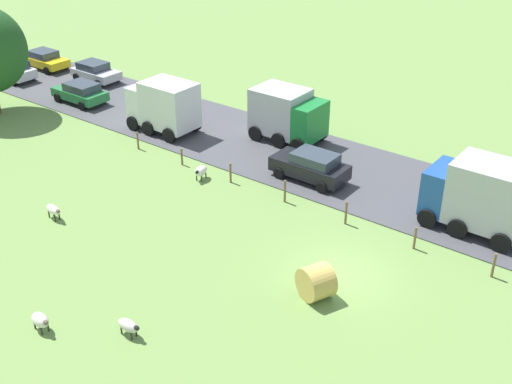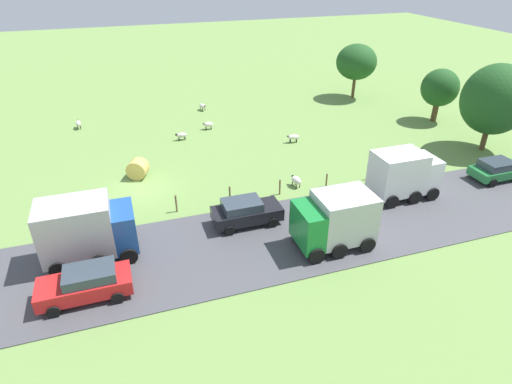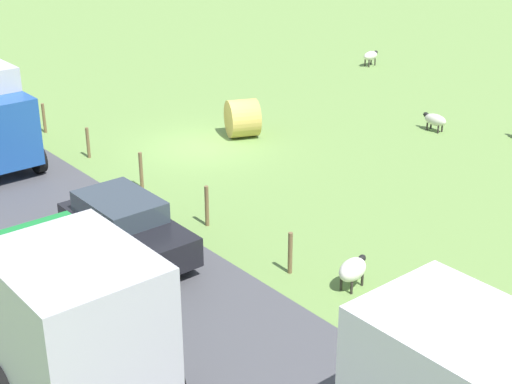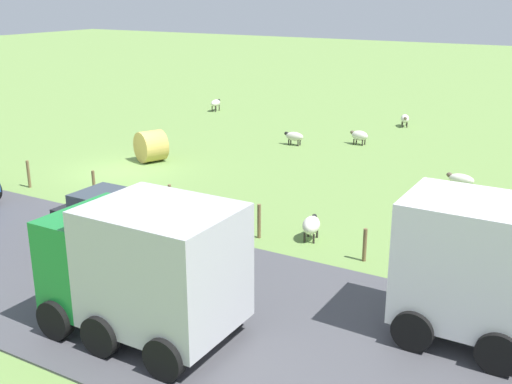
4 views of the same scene
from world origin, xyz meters
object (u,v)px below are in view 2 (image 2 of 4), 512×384
Objects in this scene: hay_bale_0 at (138,169)px; car_3 at (86,283)px; car_1 at (246,212)px; sheep_4 at (181,135)px; tree_1 at (356,62)px; car_0 at (498,169)px; truck_2 at (335,219)px; sheep_0 at (78,123)px; tree_0 at (440,88)px; tree_2 at (495,100)px; sheep_3 at (203,106)px; truck_0 at (404,173)px; sheep_5 at (296,180)px; truck_1 at (86,229)px; sheep_2 at (208,125)px; sheep_1 at (293,137)px.

hay_bale_0 is 0.33× the size of car_3.
sheep_4 is at bearing -174.33° from car_1.
tree_1 reaches higher than car_0.
truck_2 is 13.73m from car_3.
hay_bale_0 reaches higher than sheep_0.
tree_2 is (7.43, -0.76, 1.10)m from tree_0.
tree_1 is (-12.95, 25.90, 3.39)m from hay_bale_0.
tree_0 is (-3.32, 29.77, 2.66)m from hay_bale_0.
sheep_4 is (7.57, -3.61, -0.02)m from sheep_3.
tree_0 is 1.26× the size of car_0.
tree_1 is at bearing 148.24° from truck_2.
truck_0 is at bearing -45.67° from tree_0.
car_1 reaches higher than car_3.
tree_1 reaches higher than sheep_0.
tree_1 is 30.01m from truck_2.
sheep_5 is 20.87m from tree_0.
truck_1 is 1.11× the size of car_3.
truck_1 reaches higher than sheep_2.
truck_1 is 1.12× the size of truck_2.
sheep_4 is 26.31m from car_0.
sheep_5 is (11.53, 6.50, 0.05)m from sheep_4.
sheep_5 reaches higher than sheep_1.
car_0 is at bearing 45.91° from sheep_1.
tree_0 reaches higher than truck_0.
car_1 reaches higher than sheep_5.
sheep_0 is 13.28m from hay_bale_0.
hay_bale_0 is 29.16m from tree_1.
sheep_5 is at bearing -120.17° from truck_0.
sheep_1 is (9.84, 18.57, -0.02)m from sheep_0.
truck_0 is at bearing -21.49° from tree_1.
sheep_4 is 27.04m from tree_2.
truck_1 is (23.20, -11.43, 1.46)m from sheep_3.
sheep_3 is at bearing 156.44° from car_3.
tree_2 is at bearing 104.60° from car_3.
sheep_2 is at bearing -172.34° from truck_2.
sheep_0 is 0.22× the size of tree_0.
car_0 reaches higher than sheep_4.
sheep_4 is at bearing -96.90° from tree_0.
sheep_0 is 12.71m from sheep_2.
hay_bale_0 is at bearing -98.06° from tree_2.
sheep_1 is 16.22m from tree_1.
sheep_4 is at bearing -150.60° from sheep_5.
tree_1 is 1.47× the size of car_0.
truck_0 reaches higher than sheep_0.
truck_0 is (3.71, 6.39, 1.33)m from sheep_5.
tree_2 is at bearing 81.94° from hay_bale_0.
truck_1 reaches higher than sheep_5.
sheep_1 is 21.04m from truck_1.
truck_0 is (8.86, 17.31, 1.11)m from hay_bale_0.
sheep_5 is at bearing 14.88° from sheep_2.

